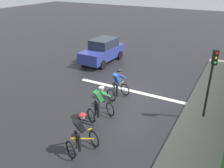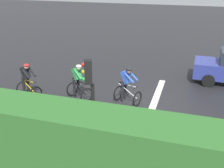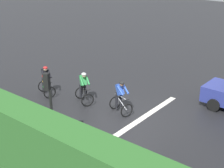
# 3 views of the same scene
# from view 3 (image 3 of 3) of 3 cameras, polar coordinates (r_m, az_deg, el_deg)

# --- Properties ---
(ground_plane) EXTENTS (80.00, 80.00, 0.00)m
(ground_plane) POSITION_cam_3_polar(r_m,az_deg,el_deg) (15.63, 2.77, -6.07)
(ground_plane) COLOR black
(sidewalk_kerb) EXTENTS (2.80, 21.16, 0.12)m
(sidewalk_kerb) POSITION_cam_3_polar(r_m,az_deg,el_deg) (14.09, -15.21, -10.05)
(sidewalk_kerb) COLOR gray
(sidewalk_kerb) RESTS_ON ground
(stone_wall_low) EXTENTS (0.44, 21.16, 0.42)m
(stone_wall_low) POSITION_cam_3_polar(r_m,az_deg,el_deg) (13.61, -18.33, -10.95)
(stone_wall_low) COLOR gray
(stone_wall_low) RESTS_ON ground
(road_marking_stop_line) EXTENTS (7.00, 0.30, 0.01)m
(road_marking_stop_line) POSITION_cam_3_polar(r_m,az_deg,el_deg) (15.39, 4.23, -6.58)
(road_marking_stop_line) COLOR silver
(road_marking_stop_line) RESTS_ON ground
(cyclist_lead) EXTENTS (1.05, 1.26, 1.66)m
(cyclist_lead) POSITION_cam_3_polar(r_m,az_deg,el_deg) (18.23, -11.35, 0.50)
(cyclist_lead) COLOR black
(cyclist_lead) RESTS_ON ground
(cyclist_second) EXTENTS (1.11, 1.27, 1.66)m
(cyclist_second) POSITION_cam_3_polar(r_m,az_deg,el_deg) (17.04, -4.90, -0.68)
(cyclist_second) COLOR black
(cyclist_second) RESTS_ON ground
(cyclist_mid) EXTENTS (1.00, 1.24, 1.66)m
(cyclist_mid) POSITION_cam_3_polar(r_m,az_deg,el_deg) (15.90, 1.47, -2.35)
(cyclist_mid) COLOR black
(cyclist_mid) RESTS_ON ground
(traffic_light_near_crossing) EXTENTS (0.26, 0.30, 3.34)m
(traffic_light_near_crossing) POSITION_cam_3_polar(r_m,az_deg,el_deg) (12.30, -10.77, -3.08)
(traffic_light_near_crossing) COLOR black
(traffic_light_near_crossing) RESTS_ON ground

